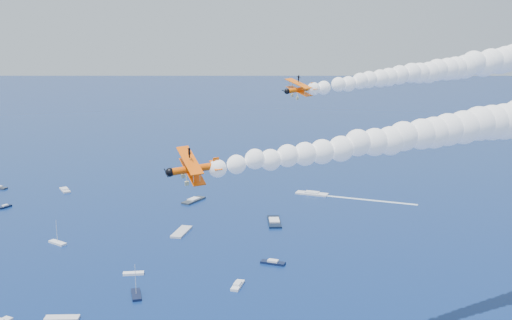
{
  "coord_description": "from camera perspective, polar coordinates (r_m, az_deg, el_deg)",
  "views": [
    {
      "loc": [
        9.7,
        -71.58,
        68.47
      ],
      "look_at": [
        5.63,
        20.59,
        48.94
      ],
      "focal_mm": 41.84,
      "sensor_mm": 36.0,
      "label": 1
    }
  ],
  "objects": [
    {
      "name": "boat_wakes",
      "position": [
        216.9,
        1.49,
        -6.45
      ],
      "size": [
        289.6,
        164.02,
        0.04
      ],
      "color": "white",
      "rests_on": "ground"
    },
    {
      "name": "smoke_trail_lead",
      "position": [
        131.34,
        17.05,
        8.25
      ],
      "size": [
        71.66,
        64.43,
        12.03
      ],
      "primitive_type": null,
      "rotation": [
        0.0,
        0.0,
        3.68
      ],
      "color": "white"
    },
    {
      "name": "smoke_trail_trail",
      "position": [
        91.21,
        15.39,
        2.38
      ],
      "size": [
        71.18,
        52.01,
        12.03
      ],
      "primitive_type": null,
      "rotation": [
        0.0,
        0.0,
        3.52
      ],
      "color": "white"
    },
    {
      "name": "biplane_trail",
      "position": [
        77.72,
        -5.96,
        -0.84
      ],
      "size": [
        9.92,
        11.2,
        7.33
      ],
      "primitive_type": null,
      "rotation": [
        -0.27,
        0.07,
        3.52
      ],
      "color": "#FC5705"
    },
    {
      "name": "spectator_boats",
      "position": [
        197.7,
        -1.01,
        -8.21
      ],
      "size": [
        243.31,
        148.19,
        0.7
      ],
      "color": "white",
      "rests_on": "ground"
    },
    {
      "name": "biplane_lead",
      "position": [
        109.88,
        4.24,
        6.73
      ],
      "size": [
        9.31,
        10.08,
        5.96
      ],
      "primitive_type": null,
      "rotation": [
        -0.18,
        0.07,
        3.68
      ],
      "color": "#FF6005"
    }
  ]
}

